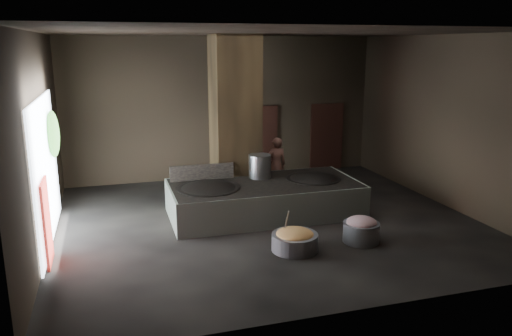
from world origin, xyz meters
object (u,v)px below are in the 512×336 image
object	(u,v)px
wok_right	(313,181)
meat_basin	(361,232)
cook	(276,165)
veg_basin	(295,242)
wok_left	(209,191)
hearth_platform	(264,199)
stock_pot	(260,166)

from	to	relation	value
wok_right	meat_basin	xyz separation A→B (m)	(0.13, -2.42, -0.53)
meat_basin	wok_right	bearing A→B (deg)	93.15
cook	meat_basin	distance (m)	4.33
veg_basin	wok_right	bearing A→B (deg)	59.55
wok_left	wok_right	xyz separation A→B (m)	(2.80, 0.10, 0.00)
wok_left	hearth_platform	bearing A→B (deg)	1.97
wok_left	cook	distance (m)	3.10
wok_left	cook	size ratio (longest dim) A/B	0.93
wok_left	wok_right	world-z (taller)	wok_left
hearth_platform	veg_basin	bearing A→B (deg)	-91.77
veg_basin	meat_basin	size ratio (longest dim) A/B	1.23
wok_right	veg_basin	size ratio (longest dim) A/B	1.43
stock_pot	cook	world-z (taller)	cook
hearth_platform	meat_basin	xyz separation A→B (m)	(1.48, -2.37, -0.20)
veg_basin	meat_basin	xyz separation A→B (m)	(1.57, 0.02, 0.04)
cook	meat_basin	bearing A→B (deg)	99.16
veg_basin	stock_pot	bearing A→B (deg)	87.35
wok_left	stock_pot	size ratio (longest dim) A/B	2.42
cook	veg_basin	bearing A→B (deg)	78.43
hearth_platform	wok_right	size ratio (longest dim) A/B	3.41
stock_pot	meat_basin	world-z (taller)	stock_pot
stock_pot	meat_basin	xyz separation A→B (m)	(1.43, -2.92, -0.91)
hearth_platform	stock_pot	distance (m)	0.90
wok_left	meat_basin	xyz separation A→B (m)	(2.93, -2.32, -0.53)
hearth_platform	stock_pot	size ratio (longest dim) A/B	7.67
stock_pot	veg_basin	bearing A→B (deg)	-92.65
wok_left	veg_basin	xyz separation A→B (m)	(1.36, -2.34, -0.57)
wok_right	cook	size ratio (longest dim) A/B	0.87
hearth_platform	wok_left	distance (m)	1.49
wok_left	wok_right	bearing A→B (deg)	2.05
wok_left	meat_basin	world-z (taller)	wok_left
hearth_platform	meat_basin	distance (m)	2.80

